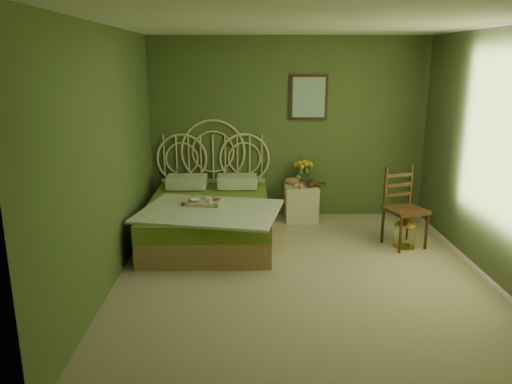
{
  "coord_description": "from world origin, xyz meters",
  "views": [
    {
      "loc": [
        -0.62,
        -4.97,
        2.26
      ],
      "look_at": [
        -0.5,
        1.0,
        0.68
      ],
      "focal_mm": 35.0,
      "sensor_mm": 36.0,
      "label": 1
    }
  ],
  "objects_px": {
    "bed": "(209,215)",
    "chair": "(404,202)",
    "nightstand": "(302,197)",
    "birdcage": "(405,232)"
  },
  "relations": [
    {
      "from": "bed",
      "to": "chair",
      "type": "bearing_deg",
      "value": -6.39
    },
    {
      "from": "chair",
      "to": "nightstand",
      "type": "bearing_deg",
      "value": 120.11
    },
    {
      "from": "bed",
      "to": "chair",
      "type": "relative_size",
      "value": 2.33
    },
    {
      "from": "birdcage",
      "to": "bed",
      "type": "bearing_deg",
      "value": 170.77
    },
    {
      "from": "bed",
      "to": "chair",
      "type": "distance_m",
      "value": 2.48
    },
    {
      "from": "nightstand",
      "to": "birdcage",
      "type": "relative_size",
      "value": 2.33
    },
    {
      "from": "chair",
      "to": "birdcage",
      "type": "distance_m",
      "value": 0.37
    },
    {
      "from": "nightstand",
      "to": "birdcage",
      "type": "bearing_deg",
      "value": -44.57
    },
    {
      "from": "nightstand",
      "to": "birdcage",
      "type": "height_order",
      "value": "nightstand"
    },
    {
      "from": "nightstand",
      "to": "chair",
      "type": "xyz_separation_m",
      "value": [
        1.16,
        -1.03,
        0.2
      ]
    }
  ]
}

